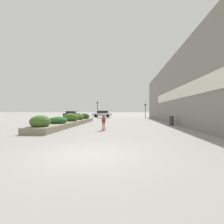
{
  "coord_description": "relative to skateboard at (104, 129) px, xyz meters",
  "views": [
    {
      "loc": [
        1.55,
        -6.39,
        1.64
      ],
      "look_at": [
        -0.26,
        14.86,
        1.45
      ],
      "focal_mm": 28.0,
      "sensor_mm": 36.0,
      "label": 1
    }
  ],
  "objects": [
    {
      "name": "trash_bin",
      "position": [
        6.81,
        5.01,
        0.44
      ],
      "size": [
        0.48,
        0.48,
        1.02
      ],
      "color": "#38383D",
      "rests_on": "ground_plane"
    },
    {
      "name": "skateboarder",
      "position": [
        0.0,
        0.0,
        0.72
      ],
      "size": [
        1.03,
        0.45,
        1.15
      ],
      "rotation": [
        0.0,
        0.0,
        0.37
      ],
      "color": "tan",
      "rests_on": "skateboard"
    },
    {
      "name": "planter_box",
      "position": [
        -4.31,
        4.33,
        0.41
      ],
      "size": [
        1.92,
        15.76,
        1.34
      ],
      "color": "gray",
      "rests_on": "ground_plane"
    },
    {
      "name": "traffic_light_right",
      "position": [
        6.0,
        24.07,
        2.09
      ],
      "size": [
        0.28,
        0.3,
        3.14
      ],
      "color": "black",
      "rests_on": "ground_plane"
    },
    {
      "name": "traffic_light_left",
      "position": [
        -4.78,
        25.04,
        2.4
      ],
      "size": [
        0.28,
        0.3,
        3.64
      ],
      "color": "black",
      "rests_on": "ground_plane"
    },
    {
      "name": "skateboard",
      "position": [
        0.0,
        0.0,
        0.0
      ],
      "size": [
        0.43,
        0.69,
        0.09
      ],
      "rotation": [
        0.0,
        0.0,
        0.37
      ],
      "color": "maroon",
      "rests_on": "ground_plane"
    },
    {
      "name": "car_leftmost",
      "position": [
        -12.09,
        28.74,
        0.7
      ],
      "size": [
        3.99,
        1.92,
        1.47
      ],
      "rotation": [
        0.0,
        0.0,
        -1.57
      ],
      "color": "black",
      "rests_on": "ground_plane"
    },
    {
      "name": "car_center_left",
      "position": [
        15.75,
        28.29,
        0.76
      ],
      "size": [
        3.8,
        2.05,
        1.57
      ],
      "rotation": [
        0.0,
        0.0,
        1.57
      ],
      "color": "maroon",
      "rests_on": "ground_plane"
    },
    {
      "name": "ground_plane",
      "position": [
        0.4,
        -8.14,
        -0.07
      ],
      "size": [
        300.0,
        300.0,
        0.0
      ],
      "primitive_type": "plane",
      "color": "gray"
    },
    {
      "name": "building_wall_right",
      "position": [
        7.78,
        6.83,
        4.06
      ],
      "size": [
        0.67,
        45.08,
        8.26
      ],
      "color": "gray",
      "rests_on": "ground_plane"
    },
    {
      "name": "car_center_right",
      "position": [
        -4.12,
        28.16,
        0.77
      ],
      "size": [
        4.75,
        1.99,
        1.58
      ],
      "rotation": [
        0.0,
        0.0,
        1.57
      ],
      "color": "silver",
      "rests_on": "ground_plane"
    }
  ]
}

